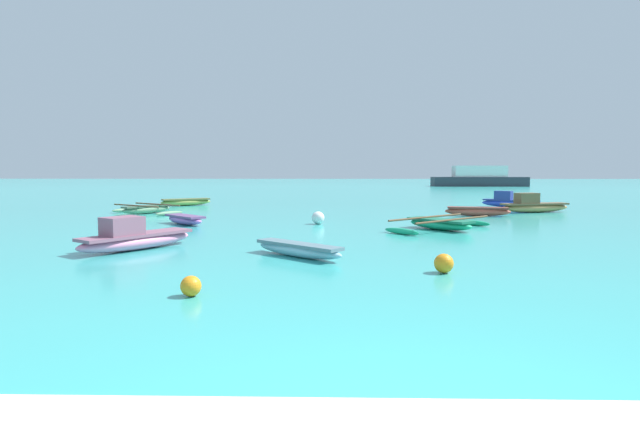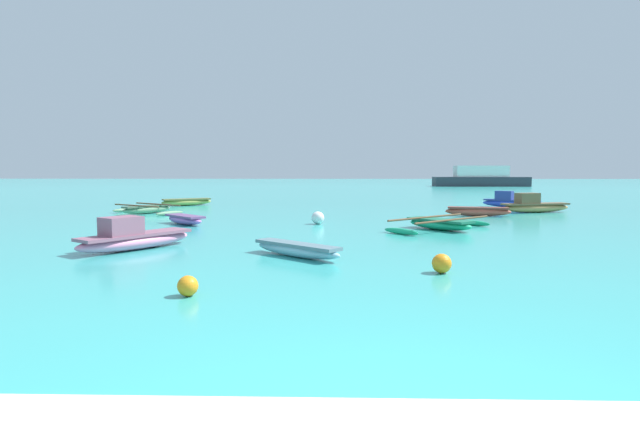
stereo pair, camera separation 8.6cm
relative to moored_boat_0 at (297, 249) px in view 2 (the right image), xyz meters
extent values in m
ellipsoid|color=#90C5DA|center=(0.00, 0.00, -0.02)|extent=(2.38, 2.15, 0.33)
cube|color=slate|center=(0.00, 0.00, 0.10)|extent=(2.20, 1.99, 0.08)
ellipsoid|color=pink|center=(-4.33, 1.03, 0.02)|extent=(2.55, 3.17, 0.43)
cube|color=#8D576C|center=(-4.33, 1.03, 0.20)|extent=(2.37, 2.93, 0.08)
cube|color=#8D576C|center=(-4.57, 0.69, 0.47)|extent=(1.09, 1.15, 0.47)
ellipsoid|color=#628F6A|center=(-8.11, 11.86, 0.01)|extent=(1.92, 2.52, 0.40)
cube|color=#425B47|center=(-8.11, 11.86, 0.17)|extent=(1.78, 2.33, 0.08)
cylinder|color=brown|center=(-7.77, 12.36, 0.23)|extent=(2.84, 1.92, 0.07)
cylinder|color=brown|center=(-8.44, 11.36, 0.23)|extent=(2.84, 1.92, 0.07)
ellipsoid|color=#628F6A|center=(-9.51, 12.79, -0.09)|extent=(1.01, 1.39, 0.20)
ellipsoid|color=#628F6A|center=(-6.70, 10.93, -0.09)|extent=(1.01, 1.39, 0.20)
ellipsoid|color=blue|center=(10.86, 16.19, 0.03)|extent=(2.88, 2.57, 0.44)
cube|color=navy|center=(10.86, 16.19, 0.21)|extent=(2.67, 2.38, 0.08)
cube|color=navy|center=(10.54, 16.46, 0.49)|extent=(1.01, 0.95, 0.48)
ellipsoid|color=#AB6CC6|center=(-4.85, 7.12, -0.01)|extent=(2.06, 2.08, 0.36)
cube|color=#6B4879|center=(-4.85, 7.12, 0.13)|extent=(1.92, 1.93, 0.08)
ellipsoid|color=#C6503F|center=(7.47, 10.88, 0.02)|extent=(2.93, 1.09, 0.42)
cube|color=brown|center=(7.47, 10.88, 0.19)|extent=(2.70, 1.02, 0.08)
ellipsoid|color=#97A84D|center=(-7.79, 17.32, 0.02)|extent=(2.89, 2.23, 0.41)
cube|color=#606937|center=(-7.79, 17.32, 0.19)|extent=(2.67, 2.07, 0.08)
ellipsoid|color=#1AA973|center=(4.63, 5.65, 0.00)|extent=(2.30, 2.47, 0.37)
cube|color=#1B6A4C|center=(4.63, 5.65, 0.15)|extent=(2.14, 2.29, 0.08)
cylinder|color=brown|center=(5.01, 5.21, 0.21)|extent=(3.13, 2.74, 0.07)
cylinder|color=brown|center=(4.25, 6.08, 0.21)|extent=(3.13, 2.74, 0.07)
ellipsoid|color=#1AA973|center=(6.17, 6.99, -0.09)|extent=(1.09, 1.21, 0.20)
ellipsoid|color=#1AA973|center=(3.09, 4.30, -0.09)|extent=(1.09, 1.21, 0.20)
ellipsoid|color=#B0834C|center=(10.88, 12.94, 0.04)|extent=(3.80, 1.69, 0.46)
cube|color=brown|center=(10.88, 12.94, 0.23)|extent=(3.50, 1.58, 0.08)
cube|color=brown|center=(10.43, 12.82, 0.53)|extent=(1.17, 0.89, 0.51)
sphere|color=orange|center=(-1.53, -3.84, -0.02)|extent=(0.35, 0.35, 0.35)
sphere|color=orange|center=(3.08, -1.85, 0.01)|extent=(0.40, 0.40, 0.40)
sphere|color=white|center=(0.29, 7.33, 0.06)|extent=(0.49, 0.49, 0.49)
cube|color=#2D333D|center=(20.17, 53.85, 0.42)|extent=(12.17, 2.68, 1.22)
cube|color=white|center=(20.17, 53.85, 1.76)|extent=(6.69, 2.28, 1.46)
camera|label=1|loc=(0.79, -11.90, 1.89)|focal=28.00mm
camera|label=2|loc=(0.87, -11.89, 1.89)|focal=28.00mm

